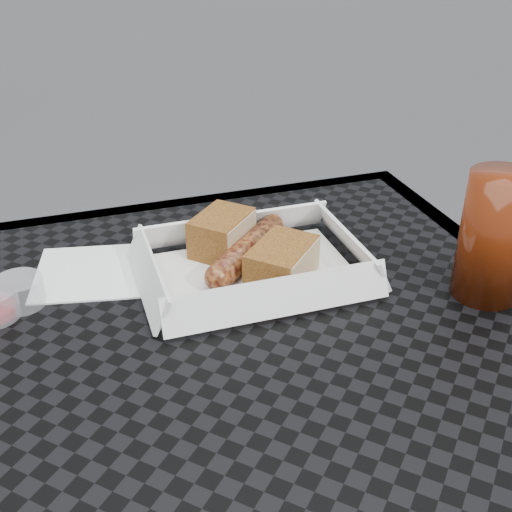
{
  "coord_description": "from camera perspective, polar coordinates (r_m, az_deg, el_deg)",
  "views": [
    {
      "loc": [
        -0.08,
        -0.41,
        1.12
      ],
      "look_at": [
        0.11,
        0.16,
        0.78
      ],
      "focal_mm": 45.0,
      "sensor_mm": 36.0,
      "label": 1
    }
  ],
  "objects": [
    {
      "name": "condiment_cup_empty",
      "position": [
        0.71,
        -20.27,
        -3.0
      ],
      "size": [
        0.05,
        0.05,
        0.03
      ],
      "primitive_type": "cylinder",
      "color": "silver",
      "rests_on": "patio_table"
    },
    {
      "name": "food_tray",
      "position": [
        0.72,
        -0.25,
        -1.55
      ],
      "size": [
        0.22,
        0.15,
        0.0
      ],
      "primitive_type": "cube",
      "color": "white",
      "rests_on": "patio_table"
    },
    {
      "name": "drink_glass",
      "position": [
        0.7,
        20.41,
        1.62
      ],
      "size": [
        0.07,
        0.07,
        0.14
      ],
      "primitive_type": "cylinder",
      "color": "#4F1806",
      "rests_on": "patio_table"
    },
    {
      "name": "veg_garnish",
      "position": [
        0.69,
        5.5,
        -2.77
      ],
      "size": [
        0.03,
        0.03,
        0.0
      ],
      "color": "#F54D0A",
      "rests_on": "food_tray"
    },
    {
      "name": "bratwurst",
      "position": [
        0.73,
        -0.82,
        0.52
      ],
      "size": [
        0.12,
        0.12,
        0.03
      ],
      "rotation": [
        0.0,
        0.0,
        0.79
      ],
      "color": "brown",
      "rests_on": "food_tray"
    },
    {
      "name": "napkin",
      "position": [
        0.75,
        -14.55,
        -1.4
      ],
      "size": [
        0.14,
        0.14,
        0.0
      ],
      "primitive_type": "cube",
      "rotation": [
        0.0,
        0.0,
        -0.2
      ],
      "color": "white",
      "rests_on": "patio_table"
    },
    {
      "name": "bread_far",
      "position": [
        0.7,
        2.31,
        -0.57
      ],
      "size": [
        0.1,
        0.1,
        0.04
      ],
      "primitive_type": "cube",
      "rotation": [
        0.0,
        0.0,
        0.79
      ],
      "color": "brown",
      "rests_on": "food_tray"
    },
    {
      "name": "patio_table",
      "position": [
        0.62,
        -5.07,
        -17.39
      ],
      "size": [
        0.8,
        0.8,
        0.74
      ],
      "color": "black",
      "rests_on": "ground"
    },
    {
      "name": "bread_near",
      "position": [
        0.75,
        -3.06,
        2.04
      ],
      "size": [
        0.09,
        0.09,
        0.05
      ],
      "primitive_type": "cube",
      "rotation": [
        0.0,
        0.0,
        0.79
      ],
      "color": "brown",
      "rests_on": "food_tray"
    }
  ]
}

